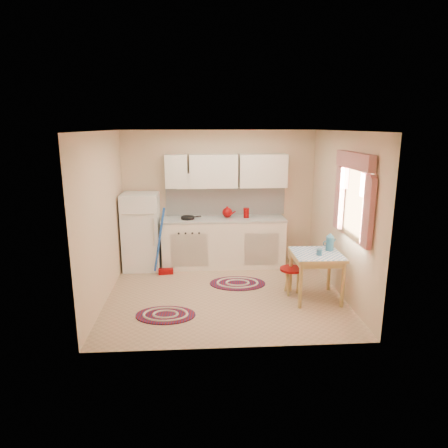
{
  "coord_description": "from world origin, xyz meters",
  "views": [
    {
      "loc": [
        -0.38,
        -5.84,
        2.57
      ],
      "look_at": [
        0.01,
        0.25,
        1.06
      ],
      "focal_mm": 32.0,
      "sensor_mm": 36.0,
      "label": 1
    }
  ],
  "objects": [
    {
      "name": "countertop",
      "position": [
        0.06,
        1.3,
        0.9
      ],
      "size": [
        2.27,
        0.62,
        0.04
      ],
      "primitive_type": "cube",
      "color": "#B0AFA7",
      "rests_on": "base_cabinets"
    },
    {
      "name": "red_canister",
      "position": [
        0.49,
        1.3,
        1.0
      ],
      "size": [
        0.13,
        0.13,
        0.16
      ],
      "primitive_type": "cylinder",
      "rotation": [
        0.0,
        0.0,
        -0.29
      ],
      "color": "#820405",
      "rests_on": "countertop"
    },
    {
      "name": "mug",
      "position": [
        1.36,
        -0.38,
        0.77
      ],
      "size": [
        0.09,
        0.09,
        0.1
      ],
      "primitive_type": "cylinder",
      "rotation": [
        0.0,
        0.0,
        0.07
      ],
      "color": "#2C6586",
      "rests_on": "table"
    },
    {
      "name": "table",
      "position": [
        1.36,
        -0.28,
        0.36
      ],
      "size": [
        0.72,
        0.72,
        0.72
      ],
      "primitive_type": "cube",
      "color": "tan",
      "rests_on": "ground"
    },
    {
      "name": "red_kettle",
      "position": [
        0.14,
        1.3,
        1.02
      ],
      "size": [
        0.24,
        0.22,
        0.2
      ],
      "primitive_type": null,
      "rotation": [
        0.0,
        0.0,
        -0.22
      ],
      "color": "#820405",
      "rests_on": "countertop"
    },
    {
      "name": "base_cabinets",
      "position": [
        0.06,
        1.3,
        0.44
      ],
      "size": [
        2.25,
        0.6,
        0.88
      ],
      "primitive_type": "cube",
      "color": "white",
      "rests_on": "ground"
    },
    {
      "name": "broom",
      "position": [
        -0.99,
        0.9,
        0.6
      ],
      "size": [
        0.29,
        0.15,
        1.2
      ],
      "primitive_type": null,
      "rotation": [
        0.0,
        0.0,
        0.12
      ],
      "color": "blue",
      "rests_on": "ground"
    },
    {
      "name": "room_shell",
      "position": [
        0.16,
        0.24,
        1.6
      ],
      "size": [
        3.64,
        3.6,
        2.52
      ],
      "color": "tan",
      "rests_on": "ground"
    },
    {
      "name": "frying_pan",
      "position": [
        -0.59,
        1.25,
        0.94
      ],
      "size": [
        0.32,
        0.32,
        0.05
      ],
      "primitive_type": "cylinder",
      "rotation": [
        0.0,
        0.0,
        0.37
      ],
      "color": "black",
      "rests_on": "countertop"
    },
    {
      "name": "coffee_pot",
      "position": [
        1.59,
        -0.16,
        0.87
      ],
      "size": [
        0.16,
        0.14,
        0.29
      ],
      "primitive_type": null,
      "rotation": [
        0.0,
        0.0,
        0.09
      ],
      "color": "#2C6586",
      "rests_on": "table"
    },
    {
      "name": "rug_left",
      "position": [
        -0.87,
        -0.71,
        0.01
      ],
      "size": [
        0.87,
        0.61,
        0.02
      ],
      "primitive_type": null,
      "rotation": [
        0.0,
        0.0,
        -0.07
      ],
      "color": "maroon",
      "rests_on": "ground"
    },
    {
      "name": "rug_center",
      "position": [
        0.24,
        0.37,
        0.01
      ],
      "size": [
        0.97,
        0.68,
        0.02
      ],
      "primitive_type": null,
      "rotation": [
        0.0,
        0.0,
        -0.07
      ],
      "color": "maroon",
      "rests_on": "ground"
    },
    {
      "name": "fridge",
      "position": [
        -1.43,
        1.25,
        0.7
      ],
      "size": [
        0.65,
        0.6,
        1.4
      ],
      "primitive_type": "cube",
      "color": "white",
      "rests_on": "ground"
    },
    {
      "name": "stool",
      "position": [
        1.04,
        -0.07,
        0.21
      ],
      "size": [
        0.45,
        0.45,
        0.42
      ],
      "primitive_type": "cylinder",
      "rotation": [
        0.0,
        0.0,
        0.34
      ],
      "color": "#820405",
      "rests_on": "ground"
    }
  ]
}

